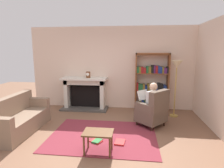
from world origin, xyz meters
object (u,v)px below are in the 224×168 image
(fireplace, at_px, (85,92))
(seated_reader, at_px, (150,102))
(armchair_reading, at_px, (153,110))
(bookshelf, at_px, (152,84))
(floor_lamp, at_px, (177,69))
(sofa_floral, at_px, (18,119))
(side_table, at_px, (98,135))
(mantel_clock, at_px, (88,75))

(fireplace, relative_size, seated_reader, 1.33)
(fireplace, height_order, seated_reader, seated_reader)
(armchair_reading, distance_m, seated_reader, 0.23)
(bookshelf, height_order, armchair_reading, bookshelf)
(bookshelf, relative_size, floor_lamp, 1.12)
(seated_reader, xyz_separation_m, floor_lamp, (0.79, 0.77, 0.78))
(armchair_reading, relative_size, seated_reader, 0.85)
(floor_lamp, bearing_deg, sofa_floral, -158.63)
(armchair_reading, distance_m, floor_lamp, 1.47)
(seated_reader, bearing_deg, armchair_reading, 90.00)
(bookshelf, xyz_separation_m, sofa_floral, (-3.30, -2.04, -0.56))
(fireplace, distance_m, side_table, 2.89)
(bookshelf, xyz_separation_m, side_table, (-1.21, -2.75, -0.51))
(mantel_clock, xyz_separation_m, seated_reader, (1.88, -1.13, -0.54))
(fireplace, relative_size, bookshelf, 0.82)
(armchair_reading, relative_size, side_table, 1.73)
(side_table, bearing_deg, mantel_clock, 107.42)
(armchair_reading, bearing_deg, bookshelf, -140.21)
(fireplace, bearing_deg, seated_reader, -31.27)
(armchair_reading, bearing_deg, fireplace, -79.24)
(bookshelf, relative_size, side_table, 3.31)
(armchair_reading, relative_size, floor_lamp, 0.59)
(fireplace, distance_m, floor_lamp, 2.97)
(mantel_clock, bearing_deg, side_table, -72.58)
(side_table, bearing_deg, bookshelf, 66.21)
(seated_reader, xyz_separation_m, side_table, (-1.06, -1.49, -0.26))
(mantel_clock, relative_size, floor_lamp, 0.12)
(floor_lamp, bearing_deg, fireplace, 170.69)
(side_table, height_order, floor_lamp, floor_lamp)
(seated_reader, bearing_deg, side_table, 7.09)
(bookshelf, distance_m, armchair_reading, 1.42)
(fireplace, xyz_separation_m, sofa_floral, (-1.12, -2.00, -0.24))
(side_table, bearing_deg, fireplace, 109.48)
(sofa_floral, bearing_deg, mantel_clock, -33.34)
(fireplace, xyz_separation_m, floor_lamp, (2.82, -0.46, 0.84))
(armchair_reading, bearing_deg, sofa_floral, -35.34)
(fireplace, height_order, bookshelf, bookshelf)
(mantel_clock, relative_size, bookshelf, 0.11)
(fireplace, height_order, armchair_reading, fireplace)
(sofa_floral, height_order, side_table, sofa_floral)
(bookshelf, bearing_deg, fireplace, -179.12)
(fireplace, height_order, mantel_clock, mantel_clock)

